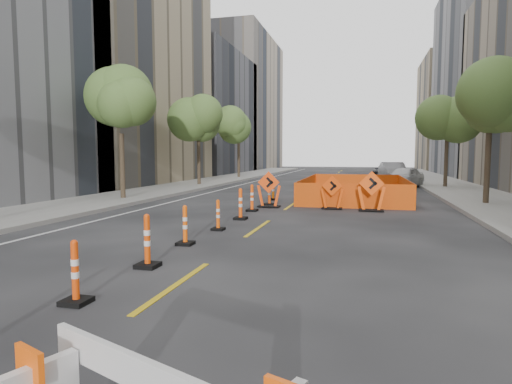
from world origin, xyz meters
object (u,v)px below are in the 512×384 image
(channelizer_1, at_px, (75,272))
(channelizer_4, at_px, (218,215))
(channelizer_6, at_px, (252,198))
(parked_car_far, at_px, (386,171))
(channelizer_5, at_px, (240,204))
(chevron_sign_center, at_px, (332,193))
(chevron_sign_left, at_px, (269,189))
(parked_car_mid, at_px, (393,172))
(channelizer_3, at_px, (185,225))
(chevron_sign_right, at_px, (371,191))
(channelizer_8, at_px, (273,189))
(parked_car_near, at_px, (404,177))
(channelizer_2, at_px, (147,241))
(channelizer_7, at_px, (269,193))

(channelizer_1, height_order, channelizer_4, channelizer_1)
(channelizer_6, distance_m, parked_car_far, 28.04)
(channelizer_5, height_order, parked_car_far, parked_car_far)
(chevron_sign_center, bearing_deg, chevron_sign_left, -172.18)
(channelizer_1, bearing_deg, parked_car_mid, 78.53)
(channelizer_6, bearing_deg, channelizer_3, -90.03)
(chevron_sign_center, relative_size, chevron_sign_right, 0.87)
(channelizer_8, bearing_deg, parked_car_near, 54.94)
(channelizer_5, distance_m, parked_car_far, 30.15)
(channelizer_3, relative_size, channelizer_8, 0.93)
(channelizer_3, distance_m, channelizer_8, 10.99)
(parked_car_far, bearing_deg, channelizer_1, -85.83)
(channelizer_2, xyz_separation_m, parked_car_far, (6.23, 36.10, 0.12))
(channelizer_5, bearing_deg, channelizer_1, -90.34)
(channelizer_2, relative_size, channelizer_8, 1.01)
(channelizer_5, distance_m, parked_car_mid, 24.42)
(channelizer_2, relative_size, parked_car_mid, 0.22)
(channelizer_1, bearing_deg, channelizer_6, 90.59)
(channelizer_2, xyz_separation_m, channelizer_5, (0.03, 6.60, 0.00))
(channelizer_1, distance_m, channelizer_3, 4.40)
(parked_car_near, bearing_deg, channelizer_8, -100.73)
(parked_car_mid, bearing_deg, channelizer_6, -114.90)
(chevron_sign_center, relative_size, parked_car_far, 0.31)
(channelizer_1, xyz_separation_m, parked_car_far, (6.25, 38.30, 0.16))
(chevron_sign_left, relative_size, chevron_sign_right, 0.96)
(chevron_sign_left, relative_size, parked_car_far, 0.34)
(channelizer_3, xyz_separation_m, parked_car_mid, (6.68, 27.93, 0.30))
(channelizer_6, distance_m, chevron_sign_center, 3.39)
(channelizer_1, xyz_separation_m, parked_car_near, (6.91, 25.49, 0.22))
(parked_car_near, height_order, parked_car_far, parked_car_near)
(channelizer_3, bearing_deg, channelizer_6, 89.97)
(channelizer_1, height_order, channelizer_7, channelizer_7)
(channelizer_3, height_order, channelizer_5, channelizer_5)
(channelizer_5, bearing_deg, channelizer_7, 89.14)
(channelizer_5, bearing_deg, chevron_sign_right, 36.74)
(channelizer_4, height_order, chevron_sign_left, chevron_sign_left)
(parked_car_mid, bearing_deg, chevron_sign_left, -115.04)
(channelizer_6, distance_m, chevron_sign_right, 4.80)
(channelizer_5, relative_size, chevron_sign_center, 0.79)
(channelizer_1, height_order, parked_car_near, parked_car_near)
(channelizer_5, bearing_deg, channelizer_3, -92.20)
(chevron_sign_left, xyz_separation_m, parked_car_mid, (6.29, 19.94, 0.03))
(channelizer_3, relative_size, chevron_sign_left, 0.65)
(channelizer_7, bearing_deg, channelizer_4, -91.10)
(channelizer_5, relative_size, channelizer_7, 0.98)
(channelizer_4, relative_size, parked_car_mid, 0.19)
(channelizer_3, distance_m, parked_car_near, 22.23)
(chevron_sign_right, bearing_deg, channelizer_3, -120.39)
(channelizer_8, bearing_deg, channelizer_3, -89.67)
(chevron_sign_center, bearing_deg, channelizer_7, 171.92)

